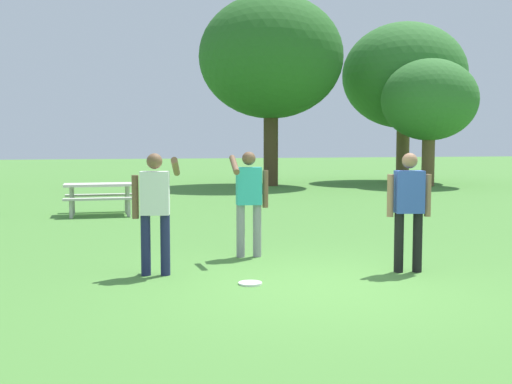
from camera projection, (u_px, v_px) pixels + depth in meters
ground_plane at (323, 287)px, 7.77m from camera, size 120.00×120.00×0.00m
person_thrower at (409, 204)px, 8.62m from camera, size 0.60×0.29×1.64m
person_catcher at (155, 204)px, 8.42m from camera, size 0.71×0.65×1.64m
person_bystander at (249, 196)px, 9.75m from camera, size 0.66×0.67×1.64m
frisbee at (250, 283)px, 7.94m from camera, size 0.30×0.30×0.03m
picnic_table_near at (100, 192)px, 15.48m from camera, size 1.71×1.43×0.77m
tree_far_right at (271, 58)px, 25.37m from camera, size 5.81×5.81×7.67m
tree_slender_mid at (429, 100)px, 25.32m from camera, size 3.85×3.85×5.11m
tree_back_left at (404, 76)px, 28.07m from camera, size 5.49×5.49×7.06m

